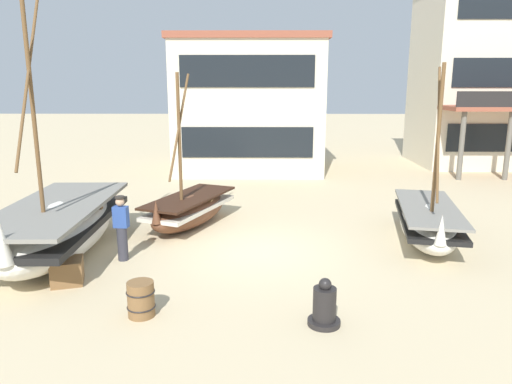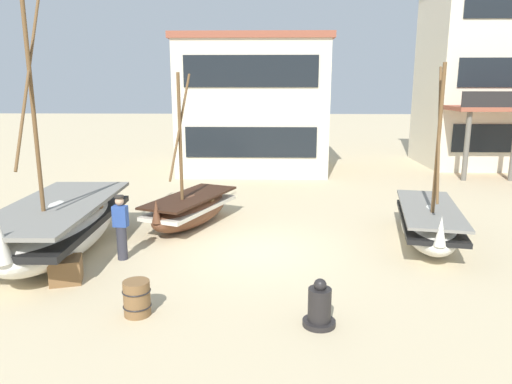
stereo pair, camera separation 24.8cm
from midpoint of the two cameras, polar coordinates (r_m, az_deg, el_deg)
ground_plane at (r=13.12m, az=-0.59°, el=-6.95°), size 120.00×120.00×0.00m
fishing_boat_near_left at (r=14.41m, az=19.28°, el=-3.41°), size 2.33×4.62×4.95m
fishing_boat_centre_large at (r=13.55m, az=-23.07°, el=-3.94°), size 2.43×5.91×6.97m
fishing_boat_far_right at (r=15.30m, az=-8.36°, el=-2.05°), size 2.70×4.05×4.75m
fisherman_by_hull at (r=12.66m, az=-16.23°, el=-4.23°), size 0.38×0.26×1.68m
capstan_winch at (r=9.25m, az=7.35°, el=-13.37°), size 0.62×0.62×0.93m
wooden_barrel at (r=9.80m, az=-14.25°, el=-12.24°), size 0.56×0.56×0.70m
cargo_crate at (r=11.82m, az=-22.10°, el=-8.75°), size 0.84×0.84×0.56m
harbor_building_main at (r=25.03m, az=-1.16°, el=10.35°), size 7.54×5.82×6.71m
harbor_building_annex at (r=29.61m, az=26.10°, el=12.48°), size 7.88×7.77×9.87m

